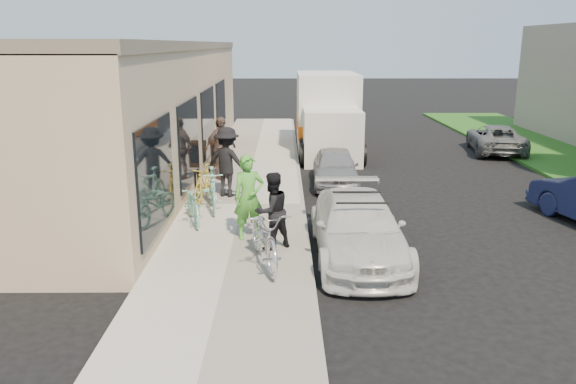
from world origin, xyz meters
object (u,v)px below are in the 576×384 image
object	(u,v)px
cruiser_bike_b	(193,203)
bystander_b	(221,148)
sedan_white	(358,228)
bystander_a	(227,162)
bike_rack	(197,183)
moving_truck	(327,117)
sedan_silver	(335,167)
far_car_gray	(496,139)
cruiser_bike_c	(205,183)
man_standing	(272,211)
tandem_bike	(265,236)
sandwich_board	(219,154)
cruiser_bike_a	(213,190)
woman_rider	(249,197)

from	to	relation	value
cruiser_bike_b	bystander_b	bearing A→B (deg)	71.11
sedan_white	bystander_a	bearing A→B (deg)	125.39
bike_rack	bystander_b	world-z (taller)	bystander_b
sedan_white	moving_truck	bearing A→B (deg)	88.37
sedan_silver	far_car_gray	world-z (taller)	sedan_silver
sedan_silver	cruiser_bike_c	world-z (taller)	sedan_silver
moving_truck	man_standing	size ratio (longest dim) A/B	3.94
bike_rack	man_standing	distance (m)	4.09
sedan_silver	tandem_bike	world-z (taller)	tandem_bike
bike_rack	sandwich_board	distance (m)	4.15
man_standing	bystander_b	bearing A→B (deg)	-110.85
bike_rack	far_car_gray	bearing A→B (deg)	35.26
bike_rack	man_standing	size ratio (longest dim) A/B	0.52
bystander_b	bike_rack	bearing A→B (deg)	-140.63
cruiser_bike_a	cruiser_bike_b	distance (m)	1.04
sedan_silver	far_car_gray	bearing A→B (deg)	39.85
moving_truck	tandem_bike	bearing A→B (deg)	-99.34
tandem_bike	cruiser_bike_b	xyz separation A→B (m)	(-1.72, 2.59, -0.11)
sedan_silver	bystander_b	xyz separation A→B (m)	(-3.46, 0.26, 0.54)
bike_rack	moving_truck	bearing A→B (deg)	63.11
cruiser_bike_c	bystander_b	xyz separation A→B (m)	(0.17, 2.46, 0.48)
bike_rack	man_standing	world-z (taller)	man_standing
moving_truck	woman_rider	xyz separation A→B (m)	(-2.47, -10.82, -0.30)
woman_rider	bystander_b	world-z (taller)	bystander_b
tandem_bike	cruiser_bike_c	world-z (taller)	tandem_bike
far_car_gray	man_standing	distance (m)	13.98
man_standing	cruiser_bike_a	world-z (taller)	man_standing
man_standing	tandem_bike	bearing A→B (deg)	45.59
far_car_gray	cruiser_bike_c	bearing A→B (deg)	45.15
woman_rider	cruiser_bike_c	xyz separation A→B (m)	(-1.35, 3.00, -0.43)
moving_truck	cruiser_bike_b	bearing A→B (deg)	-111.14
sedan_silver	cruiser_bike_b	bearing A→B (deg)	-129.49
bike_rack	far_car_gray	xyz separation A→B (m)	(10.60, 7.49, -0.09)
cruiser_bike_b	bystander_a	world-z (taller)	bystander_a
moving_truck	cruiser_bike_c	bearing A→B (deg)	-115.68
woman_rider	cruiser_bike_a	world-z (taller)	woman_rider
moving_truck	cruiser_bike_c	size ratio (longest dim) A/B	3.98
sedan_silver	bystander_b	world-z (taller)	bystander_b
sedan_silver	cruiser_bike_a	distance (m)	4.53
far_car_gray	woman_rider	xyz separation A→B (m)	(-9.07, -10.42, 0.50)
bike_rack	cruiser_bike_a	size ratio (longest dim) A/B	0.47
tandem_bike	sedan_white	bearing A→B (deg)	8.36
sedan_silver	cruiser_bike_a	bearing A→B (deg)	-134.72
tandem_bike	woman_rider	world-z (taller)	woman_rider
sedan_white	woman_rider	size ratio (longest dim) A/B	2.36
bike_rack	tandem_bike	distance (m)	4.79
far_car_gray	bystander_b	xyz separation A→B (m)	(-10.24, -4.96, 0.55)
cruiser_bike_b	tandem_bike	bearing A→B (deg)	-72.97
woman_rider	bike_rack	bearing A→B (deg)	101.04
sedan_white	far_car_gray	distance (m)	13.09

